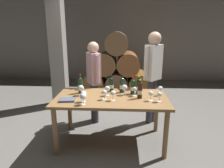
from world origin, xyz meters
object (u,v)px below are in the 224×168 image
wine_bottle_0 (111,84)px  wine_bottle_2 (80,85)px  taster_seated_left (94,76)px  wine_bottle_4 (140,90)px  wine_glass_0 (83,94)px  wine_glass_6 (113,93)px  wine_bottle_3 (122,85)px  wine_bottle_5 (133,86)px  wine_glass_10 (159,95)px  wine_glass_4 (81,88)px  wine_glass_5 (83,97)px  wine_bottle_1 (139,86)px  wine_glass_9 (104,93)px  wine_glass_2 (151,94)px  wine_glass_8 (124,88)px  wine_glass_7 (160,89)px  wine_glass_1 (107,89)px  dining_table (111,103)px  sommelier_presenting (153,69)px  wine_glass_3 (135,90)px  tasting_notebook (67,100)px

wine_bottle_0 → wine_bottle_2: size_ratio=0.89×
taster_seated_left → wine_bottle_4: bearing=-43.1°
wine_glass_0 → wine_glass_6: (0.41, 0.07, -0.01)m
wine_bottle_3 → wine_bottle_5: 0.18m
wine_glass_0 → wine_glass_10: size_ratio=1.13×
wine_bottle_4 → wine_glass_10: wine_bottle_4 is taller
wine_bottle_4 → wine_glass_4: wine_bottle_4 is taller
wine_bottle_0 → wine_bottle_3: (0.17, -0.04, 0.01)m
wine_glass_4 → wine_glass_5: size_ratio=1.01×
wine_bottle_1 → wine_glass_9: (-0.52, -0.31, -0.02)m
taster_seated_left → wine_bottle_3: bearing=-42.1°
wine_glass_4 → taster_seated_left: (0.11, 0.66, 0.05)m
wine_glass_2 → wine_glass_8: bearing=147.2°
wine_glass_0 → wine_glass_7: wine_glass_0 is taller
wine_bottle_2 → wine_glass_6: bearing=-31.0°
wine_bottle_5 → wine_glass_9: bearing=-145.1°
wine_bottle_3 → wine_glass_7: 0.61m
wine_bottle_4 → wine_glass_1: 0.50m
wine_bottle_1 → wine_glass_10: 0.45m
wine_glass_1 → wine_bottle_3: bearing=38.9°
wine_glass_0 → wine_bottle_2: bearing=107.6°
wine_bottle_5 → wine_glass_10: size_ratio=1.90×
wine_glass_1 → wine_glass_10: bearing=-16.7°
wine_bottle_0 → wine_glass_8: bearing=-38.3°
wine_glass_0 → wine_glass_2: wine_glass_0 is taller
dining_table → wine_bottle_1: (0.43, 0.20, 0.22)m
wine_bottle_1 → sommelier_presenting: 0.65m
wine_bottle_1 → wine_glass_0: wine_bottle_1 is taller
wine_glass_3 → wine_glass_6: wine_glass_6 is taller
wine_glass_10 → tasting_notebook: wine_glass_10 is taller
wine_glass_7 → wine_glass_8: size_ratio=0.91×
wine_glass_4 → sommelier_presenting: bearing=30.2°
wine_bottle_5 → wine_glass_6: (-0.30, -0.33, -0.01)m
wine_bottle_1 → wine_glass_9: 0.61m
taster_seated_left → dining_table: bearing=-63.0°
wine_glass_8 → wine_glass_10: wine_glass_8 is taller
wine_bottle_0 → wine_glass_3: bearing=-29.8°
wine_glass_2 → wine_glass_5: (-0.94, -0.21, 0.01)m
wine_glass_7 → sommelier_presenting: sommelier_presenting is taller
wine_bottle_2 → wine_bottle_5: wine_bottle_2 is taller
wine_bottle_0 → wine_glass_8: 0.27m
wine_glass_1 → wine_glass_9: size_ratio=1.08×
wine_bottle_3 → wine_glass_10: (0.53, -0.41, -0.02)m
wine_bottle_3 → sommelier_presenting: sommelier_presenting is taller
wine_bottle_0 → tasting_notebook: (-0.61, -0.48, -0.11)m
wine_glass_5 → wine_glass_6: (0.40, 0.18, -0.01)m
wine_glass_7 → wine_glass_10: wine_glass_7 is taller
wine_bottle_5 → tasting_notebook: 1.04m
wine_bottle_0 → wine_glass_3: size_ratio=1.91×
wine_glass_9 → wine_glass_0: bearing=-159.1°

